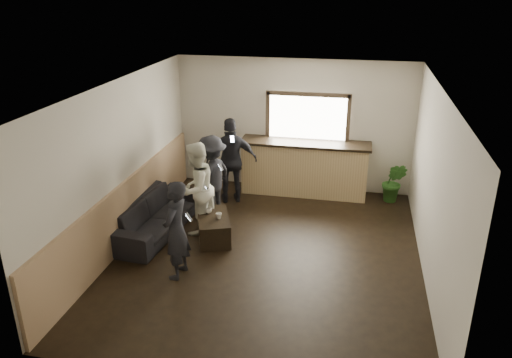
% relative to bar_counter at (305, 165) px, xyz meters
% --- Properties ---
extents(ground, '(5.00, 6.00, 0.01)m').
position_rel_bar_counter_xyz_m(ground, '(-0.30, -2.70, -0.64)').
color(ground, black).
extents(room_shell, '(5.01, 6.01, 2.80)m').
position_rel_bar_counter_xyz_m(room_shell, '(-1.04, -2.70, 0.83)').
color(room_shell, silver).
rests_on(room_shell, ground).
extents(bar_counter, '(2.70, 0.68, 2.13)m').
position_rel_bar_counter_xyz_m(bar_counter, '(0.00, 0.00, 0.00)').
color(bar_counter, tan).
rests_on(bar_counter, ground).
extents(sofa, '(1.07, 2.29, 0.65)m').
position_rel_bar_counter_xyz_m(sofa, '(-2.44, -2.33, -0.32)').
color(sofa, black).
rests_on(sofa, ground).
extents(coffee_table, '(0.82, 1.08, 0.42)m').
position_rel_bar_counter_xyz_m(coffee_table, '(-1.33, -2.36, -0.43)').
color(coffee_table, black).
rests_on(coffee_table, ground).
extents(cup_a, '(0.16, 0.16, 0.09)m').
position_rel_bar_counter_xyz_m(cup_a, '(-1.45, -2.24, -0.17)').
color(cup_a, silver).
rests_on(cup_a, coffee_table).
extents(cup_b, '(0.15, 0.15, 0.10)m').
position_rel_bar_counter_xyz_m(cup_b, '(-1.21, -2.41, -0.17)').
color(cup_b, silver).
rests_on(cup_b, coffee_table).
extents(potted_plant, '(0.56, 0.50, 0.86)m').
position_rel_bar_counter_xyz_m(potted_plant, '(1.85, -0.10, -0.21)').
color(potted_plant, '#2D6623').
rests_on(potted_plant, ground).
extents(person_a, '(0.47, 0.60, 1.56)m').
position_rel_bar_counter_xyz_m(person_a, '(-1.53, -3.62, 0.14)').
color(person_a, black).
rests_on(person_a, ground).
extents(person_b, '(0.86, 0.98, 1.68)m').
position_rel_bar_counter_xyz_m(person_b, '(-1.69, -2.16, 0.20)').
color(person_b, silver).
rests_on(person_b, ground).
extents(person_c, '(0.90, 1.17, 1.60)m').
position_rel_bar_counter_xyz_m(person_c, '(-1.62, -1.43, 0.16)').
color(person_c, black).
rests_on(person_c, ground).
extents(person_d, '(1.12, 0.75, 1.76)m').
position_rel_bar_counter_xyz_m(person_d, '(-1.40, -0.72, 0.24)').
color(person_d, black).
rests_on(person_d, ground).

